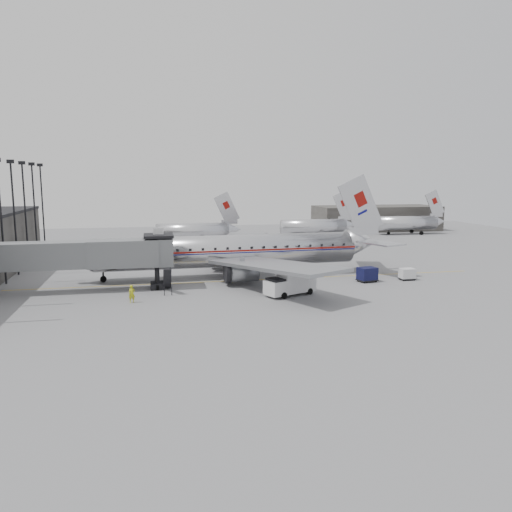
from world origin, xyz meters
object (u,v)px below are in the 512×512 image
Objects in this scene: airliner at (235,251)px; service_van at (291,282)px; baggage_cart_navy at (367,274)px; baggage_cart_white at (407,274)px; ramp_worker at (132,294)px.

service_van is (4.29, -11.97, -1.95)m from airliner.
baggage_cart_white is at bearing -12.46° from baggage_cart_navy.
airliner reaches higher than ramp_worker.
service_van is 12.40m from baggage_cart_navy.
baggage_cart_navy is (15.66, -7.03, -2.43)m from airliner.
airliner is 17.34m from baggage_cart_navy.
airliner is 22.42m from baggage_cart_white.
service_van reaches higher than baggage_cart_white.
airliner is 22.98× the size of ramp_worker.
airliner is 16.23× the size of baggage_cart_navy.
ramp_worker is at bearing -139.23° from airliner.
ramp_worker is (-17.14, 0.10, -0.51)m from service_van.
baggage_cart_navy is (11.37, 4.94, -0.48)m from service_van.
baggage_cart_navy is at bearing -2.32° from ramp_worker.
baggage_cart_navy is at bearing -26.12° from airliner.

